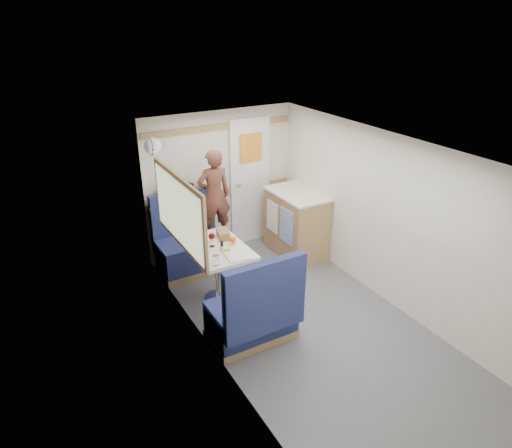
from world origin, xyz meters
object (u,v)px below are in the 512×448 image
orange_fruit (233,240)px  bread_loaf (223,234)px  bench_near (254,316)px  galley_counter (296,223)px  duffel_bag (176,194)px  cheese_block (226,249)px  bench_far (191,248)px  pepper_grinder (222,245)px  dinette_table (218,258)px  dome_light (152,146)px  tumbler_left (216,260)px  wine_glass (212,237)px  tray (236,255)px  tumbler_mid (200,231)px  person (214,195)px  salt_grinder (211,239)px  beer_glass (223,236)px

orange_fruit → bread_loaf: (-0.03, 0.21, -0.01)m
bench_near → orange_fruit: 0.98m
galley_counter → duffel_bag: size_ratio=2.08×
galley_counter → cheese_block: galley_counter is taller
bench_far → pepper_grinder: bench_far is taller
dinette_table → galley_counter: 1.57m
dinette_table → dome_light: size_ratio=4.60×
dinette_table → tumbler_left: tumbler_left is taller
galley_counter → wine_glass: galley_counter is taller
bread_loaf → tray: bearing=-98.1°
bench_near → galley_counter: (1.47, 1.41, 0.17)m
dinette_table → tumbler_mid: tumbler_mid is taller
tray → orange_fruit: orange_fruit is taller
person → salt_grinder: (-0.32, -0.58, -0.28)m
person → orange_fruit: bearing=84.7°
person → bread_loaf: bearing=78.8°
dome_light → cheese_block: bearing=-67.1°
dinette_table → cheese_block: (0.03, -0.16, 0.19)m
bench_near → cheese_block: bearing=87.2°
beer_glass → pepper_grinder: bearing=-118.4°
duffel_bag → bread_loaf: duffel_bag is taller
pepper_grinder → wine_glass: bearing=129.4°
person → tumbler_mid: 0.57m
orange_fruit → salt_grinder: 0.26m
wine_glass → tumbler_mid: size_ratio=1.65×
dome_light → duffel_bag: size_ratio=0.45×
pepper_grinder → galley_counter: bearing=23.0°
dome_light → galley_counter: dome_light is taller
dinette_table → tumbler_mid: size_ratio=9.05×
bench_near → person: (0.30, 1.58, 0.75)m
bench_near → bread_loaf: bench_near is taller
tumbler_left → salt_grinder: bearing=71.3°
duffel_bag → cheese_block: 1.30m
bench_near → tray: bearing=80.7°
person → duffel_bag: (-0.36, 0.40, -0.04)m
bread_loaf → cheese_block: bearing=-110.6°
dinette_table → pepper_grinder: size_ratio=10.43×
cheese_block → galley_counter: bearing=26.2°
duffel_bag → pepper_grinder: 1.21m
bench_near → tumbler_left: 0.71m
duffel_bag → tray: duffel_bag is taller
person → duffel_bag: bearing=-44.0°
tray → bread_loaf: size_ratio=1.39×
tray → wine_glass: wine_glass is taller
tumbler_mid → pepper_grinder: 0.44m
wine_glass → beer_glass: wine_glass is taller
galley_counter → cheese_block: bearing=-153.8°
pepper_grinder → bread_loaf: bearing=61.4°
person → beer_glass: (-0.17, -0.59, -0.28)m
dinette_table → tumbler_left: bearing=-116.8°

